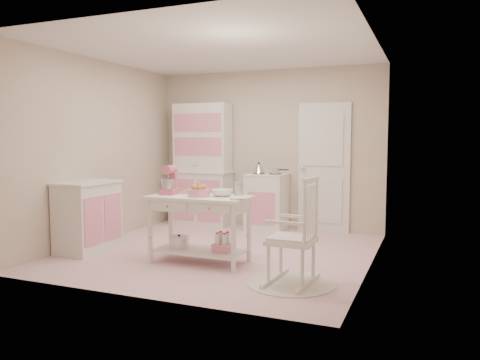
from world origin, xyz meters
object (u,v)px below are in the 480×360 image
Objects in this scene: stove at (267,202)px; rocking_chair at (291,230)px; work_table at (200,229)px; stand_mixer at (169,180)px; hutch at (202,164)px; base_cabinet at (88,216)px; bread_basket at (199,193)px.

stove is 2.80m from rocking_chair.
stand_mixer reaches higher than work_table.
stand_mixer is (-1.66, 0.40, 0.42)m from rocking_chair.
stove is 0.84× the size of rocking_chair.
hutch is 2.56m from work_table.
rocking_chair is 1.76m from stand_mixer.
hutch is 2.26× the size of stove.
stand_mixer is at bearing -103.52° from stove.
base_cabinet is 3.68× the size of bread_basket.
work_table is at bearing -10.70° from stand_mixer.
base_cabinet is 1.30m from stand_mixer.
stand_mixer is 1.36× the size of bread_basket.
base_cabinet reaches higher than work_table.
bread_basket is (-1.22, 0.33, 0.30)m from rocking_chair.
stand_mixer reaches higher than bread_basket.
base_cabinet is at bearing -179.87° from bread_basket.
stove reaches higher than work_table.
stove is 2.26m from bread_basket.
hutch reaches higher than stove.
stove is at bearing 118.63° from rocking_chair.
hutch is 6.12× the size of stand_mixer.
stove is (1.20, -0.05, -0.58)m from hutch.
stove is 2.81m from base_cabinet.
base_cabinet is at bearing 177.96° from rocking_chair.
base_cabinet is at bearing -102.77° from hutch.
stand_mixer is at bearing 170.89° from rocking_chair.
hutch reaches higher than base_cabinet.
bread_basket is at bearing -63.73° from hutch.
rocking_chair is (1.14, -2.56, 0.09)m from stove.
bread_basket is at bearing -68.20° from work_table.
base_cabinet is at bearing 175.55° from stand_mixer.
hutch reaches higher than rocking_chair.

